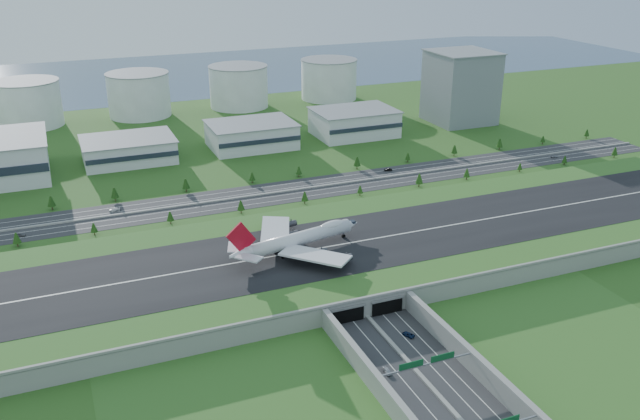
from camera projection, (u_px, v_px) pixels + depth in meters
name	position (u px, v px, depth m)	size (l,w,h in m)	color
ground	(320.00, 264.00, 310.03)	(1200.00, 1200.00, 0.00)	#264C17
airfield_deck	(320.00, 256.00, 308.40)	(520.00, 100.00, 9.20)	gray
underpass_road	(433.00, 381.00, 223.48)	(38.80, 120.40, 8.00)	#28282B
sign_gantry_near	(427.00, 365.00, 225.90)	(38.70, 0.70, 9.80)	gray
north_expressway	(258.00, 196.00, 391.47)	(560.00, 36.00, 0.12)	#28282B
tree_row	(270.00, 185.00, 394.70)	(506.36, 48.58, 8.20)	#3D2819
hangar_mid_a	(129.00, 150.00, 449.20)	(58.00, 42.00, 15.00)	silver
hangar_mid_b	(251.00, 135.00, 478.46)	(58.00, 42.00, 17.00)	silver
hangar_mid_c	(354.00, 123.00, 505.97)	(58.00, 42.00, 19.00)	silver
office_tower	(461.00, 87.00, 536.57)	(46.00, 46.00, 55.00)	gray
fuel_tank_a	(28.00, 104.00, 527.40)	(50.00, 50.00, 35.00)	silver
fuel_tank_b	(139.00, 95.00, 557.03)	(50.00, 50.00, 35.00)	silver
fuel_tank_c	(239.00, 87.00, 586.67)	(50.00, 50.00, 35.00)	silver
fuel_tank_d	(329.00, 79.00, 616.31)	(50.00, 50.00, 35.00)	silver
bay_water	(151.00, 76.00, 721.62)	(1200.00, 260.00, 0.06)	#39536E
boeing_747	(297.00, 239.00, 302.24)	(67.81, 63.44, 21.22)	silver
car_0	(387.00, 371.00, 232.98)	(1.97, 4.90, 1.67)	silver
car_2	(408.00, 334.00, 254.32)	(2.31, 5.02, 1.39)	#0D1E42
car_4	(20.00, 235.00, 338.06)	(2.00, 4.98, 1.70)	#5A5A5F
car_5	(388.00, 170.00, 431.78)	(1.81, 5.19, 1.71)	black
car_6	(554.00, 157.00, 457.73)	(2.24, 4.86, 1.35)	#ACABAF
car_7	(114.00, 210.00, 368.94)	(2.41, 5.92, 1.72)	silver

